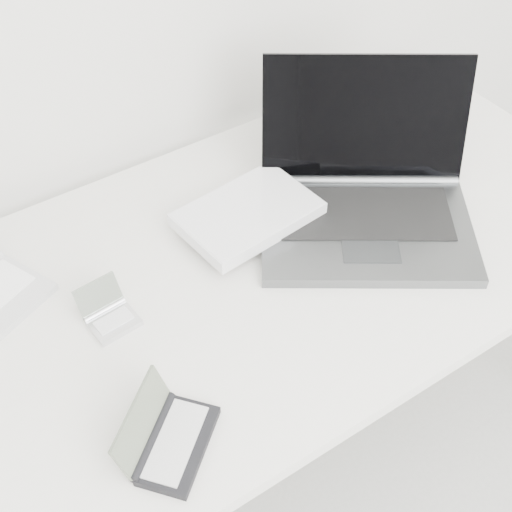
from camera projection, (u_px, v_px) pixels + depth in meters
desk at (257, 275)px, 1.45m from camera, size 1.60×0.80×0.73m
laptop_large at (337, 202)px, 1.47m from camera, size 0.64×0.55×0.28m
pda_silver at (109, 315)px, 1.30m from camera, size 0.09×0.10×0.07m
palmtop_charcoal at (168, 439)px, 1.12m from camera, size 0.20×0.19×0.09m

